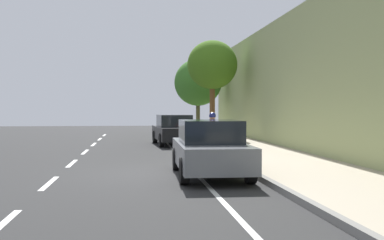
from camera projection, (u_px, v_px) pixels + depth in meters
ground at (176, 174)px, 13.27m from camera, size 74.99×74.99×0.00m
sidewalk at (305, 169)px, 13.72m from camera, size 3.30×46.87×0.14m
curb_edge at (247, 170)px, 13.51m from camera, size 0.16×46.87×0.14m
lane_stripe_centre at (49, 183)px, 11.55m from camera, size 0.14×44.20×0.01m
lane_stripe_bike_edge at (196, 173)px, 13.33m from camera, size 0.12×46.87×0.01m
building_facade at (367, 69)px, 13.88m from camera, size 0.50×46.87×6.00m
parked_sedan_grey_second at (210, 149)px, 12.75m from camera, size 1.91×4.44×1.52m
parked_sedan_black_mid at (174, 130)px, 23.80m from camera, size 2.07×4.51×1.52m
bicycle_at_curb at (206, 147)px, 18.22m from camera, size 1.23×1.26×0.73m
cyclist_with_backpack at (213, 130)px, 17.80m from camera, size 0.56×0.52×1.70m
street_tree_near_cyclist at (212, 65)px, 27.17m from camera, size 2.89×2.89×5.63m
street_tree_mid_block at (198, 83)px, 33.34m from camera, size 3.35×3.35×5.20m
fire_hydrant at (242, 146)px, 15.98m from camera, size 0.22×0.22×0.84m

